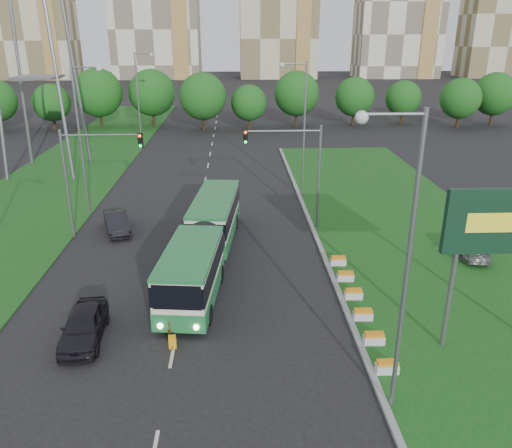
{
  "coord_description": "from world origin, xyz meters",
  "views": [
    {
      "loc": [
        0.11,
        -26.04,
        14.24
      ],
      "look_at": [
        1.42,
        4.26,
        2.6
      ],
      "focal_mm": 35.0,
      "sensor_mm": 36.0,
      "label": 1
    }
  ],
  "objects_px": {
    "car_left_far": "(117,222)",
    "pedestrian": "(171,324)",
    "car_left_near": "(84,325)",
    "car_median": "(469,246)",
    "billboard": "(510,228)",
    "shopping_trolley": "(172,342)",
    "traffic_mast_median": "(298,161)",
    "traffic_mast_left": "(88,167)",
    "articulated_bus": "(204,240)"
  },
  "relations": [
    {
      "from": "pedestrian",
      "to": "shopping_trolley",
      "type": "bearing_deg",
      "value": -149.42
    },
    {
      "from": "articulated_bus",
      "to": "pedestrian",
      "type": "height_order",
      "value": "articulated_bus"
    },
    {
      "from": "pedestrian",
      "to": "articulated_bus",
      "type": "bearing_deg",
      "value": 11.86
    },
    {
      "from": "car_median",
      "to": "traffic_mast_median",
      "type": "bearing_deg",
      "value": -21.22
    },
    {
      "from": "billboard",
      "to": "traffic_mast_left",
      "type": "relative_size",
      "value": 1.0
    },
    {
      "from": "car_left_near",
      "to": "car_median",
      "type": "relative_size",
      "value": 1.06
    },
    {
      "from": "billboard",
      "to": "car_median",
      "type": "bearing_deg",
      "value": 70.51
    },
    {
      "from": "shopping_trolley",
      "to": "car_median",
      "type": "bearing_deg",
      "value": 18.28
    },
    {
      "from": "car_median",
      "to": "pedestrian",
      "type": "height_order",
      "value": "pedestrian"
    },
    {
      "from": "car_left_near",
      "to": "articulated_bus",
      "type": "bearing_deg",
      "value": 52.78
    },
    {
      "from": "billboard",
      "to": "car_left_far",
      "type": "distance_m",
      "value": 27.09
    },
    {
      "from": "car_left_far",
      "to": "car_median",
      "type": "height_order",
      "value": "car_left_far"
    },
    {
      "from": "articulated_bus",
      "to": "car_left_far",
      "type": "height_order",
      "value": "articulated_bus"
    },
    {
      "from": "traffic_mast_left",
      "to": "car_left_near",
      "type": "distance_m",
      "value": 14.63
    },
    {
      "from": "car_left_near",
      "to": "shopping_trolley",
      "type": "relative_size",
      "value": 7.59
    },
    {
      "from": "car_left_far",
      "to": "articulated_bus",
      "type": "bearing_deg",
      "value": -59.91
    },
    {
      "from": "car_left_far",
      "to": "shopping_trolley",
      "type": "bearing_deg",
      "value": -87.69
    },
    {
      "from": "billboard",
      "to": "car_left_far",
      "type": "bearing_deg",
      "value": 143.11
    },
    {
      "from": "car_left_near",
      "to": "shopping_trolley",
      "type": "xyz_separation_m",
      "value": [
        4.4,
        -0.87,
        -0.49
      ]
    },
    {
      "from": "billboard",
      "to": "pedestrian",
      "type": "height_order",
      "value": "billboard"
    },
    {
      "from": "articulated_bus",
      "to": "shopping_trolley",
      "type": "distance_m",
      "value": 9.43
    },
    {
      "from": "traffic_mast_left",
      "to": "car_median",
      "type": "xyz_separation_m",
      "value": [
        26.24,
        -4.8,
        -4.56
      ]
    },
    {
      "from": "shopping_trolley",
      "to": "pedestrian",
      "type": "bearing_deg",
      "value": 91.49
    },
    {
      "from": "car_left_far",
      "to": "shopping_trolley",
      "type": "distance_m",
      "value": 16.51
    },
    {
      "from": "shopping_trolley",
      "to": "car_left_far",
      "type": "bearing_deg",
      "value": 102.27
    },
    {
      "from": "articulated_bus",
      "to": "traffic_mast_median",
      "type": "bearing_deg",
      "value": 48.94
    },
    {
      "from": "car_left_near",
      "to": "car_left_far",
      "type": "height_order",
      "value": "car_left_near"
    },
    {
      "from": "pedestrian",
      "to": "car_left_near",
      "type": "bearing_deg",
      "value": 109.48
    },
    {
      "from": "articulated_bus",
      "to": "billboard",
      "type": "bearing_deg",
      "value": -28.41
    },
    {
      "from": "traffic_mast_median",
      "to": "car_median",
      "type": "bearing_deg",
      "value": -27.64
    },
    {
      "from": "traffic_mast_left",
      "to": "billboard",
      "type": "bearing_deg",
      "value": -33.55
    },
    {
      "from": "billboard",
      "to": "car_median",
      "type": "distance_m",
      "value": 12.08
    },
    {
      "from": "pedestrian",
      "to": "traffic_mast_median",
      "type": "bearing_deg",
      "value": -8.25
    },
    {
      "from": "traffic_mast_median",
      "to": "car_median",
      "type": "xyz_separation_m",
      "value": [
        11.08,
        -5.8,
        -4.56
      ]
    },
    {
      "from": "car_left_far",
      "to": "car_median",
      "type": "bearing_deg",
      "value": -31.76
    },
    {
      "from": "traffic_mast_left",
      "to": "pedestrian",
      "type": "relative_size",
      "value": 5.05
    },
    {
      "from": "billboard",
      "to": "car_left_near",
      "type": "xyz_separation_m",
      "value": [
        -19.7,
        1.41,
        -5.36
      ]
    },
    {
      "from": "car_left_far",
      "to": "pedestrian",
      "type": "relative_size",
      "value": 2.92
    },
    {
      "from": "articulated_bus",
      "to": "car_left_far",
      "type": "bearing_deg",
      "value": 145.03
    },
    {
      "from": "traffic_mast_left",
      "to": "articulated_bus",
      "type": "xyz_separation_m",
      "value": [
        8.43,
        -5.22,
        -3.59
      ]
    },
    {
      "from": "car_left_near",
      "to": "car_left_far",
      "type": "bearing_deg",
      "value": 92.1
    },
    {
      "from": "traffic_mast_left",
      "to": "pedestrian",
      "type": "xyz_separation_m",
      "value": [
        7.18,
        -13.66,
        -4.56
      ]
    },
    {
      "from": "traffic_mast_median",
      "to": "pedestrian",
      "type": "distance_m",
      "value": 17.3
    },
    {
      "from": "articulated_bus",
      "to": "car_left_far",
      "type": "relative_size",
      "value": 3.77
    },
    {
      "from": "car_left_near",
      "to": "car_median",
      "type": "bearing_deg",
      "value": 16.77
    },
    {
      "from": "traffic_mast_median",
      "to": "articulated_bus",
      "type": "height_order",
      "value": "traffic_mast_median"
    },
    {
      "from": "traffic_mast_median",
      "to": "car_median",
      "type": "relative_size",
      "value": 1.8
    },
    {
      "from": "pedestrian",
      "to": "car_median",
      "type": "bearing_deg",
      "value": -44.78
    },
    {
      "from": "traffic_mast_left",
      "to": "car_left_far",
      "type": "bearing_deg",
      "value": 33.63
    },
    {
      "from": "car_left_far",
      "to": "pedestrian",
      "type": "bearing_deg",
      "value": -87.13
    }
  ]
}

